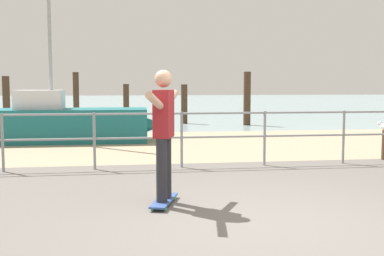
% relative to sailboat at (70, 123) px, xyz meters
% --- Properties ---
extents(beach_strip, '(24.00, 6.00, 0.04)m').
position_rel_sailboat_xyz_m(beach_strip, '(2.98, -0.87, -0.52)').
color(beach_strip, tan).
rests_on(beach_strip, ground).
extents(sea_surface, '(72.00, 50.00, 0.04)m').
position_rel_sailboat_xyz_m(sea_surface, '(2.98, 27.13, -0.52)').
color(sea_surface, '#849EA3').
rests_on(sea_surface, ground).
extents(railing_fence, '(14.27, 0.05, 1.05)m').
position_rel_sailboat_xyz_m(railing_fence, '(1.71, -4.27, 0.18)').
color(railing_fence, gray).
rests_on(railing_fence, ground).
extents(sailboat, '(4.97, 1.47, 5.23)m').
position_rel_sailboat_xyz_m(sailboat, '(0.00, 0.00, 0.00)').
color(sailboat, '#19666B').
rests_on(sailboat, ground).
extents(skateboard, '(0.43, 0.82, 0.08)m').
position_rel_sailboat_xyz_m(skateboard, '(1.96, -6.92, -0.45)').
color(skateboard, '#334C8C').
rests_on(skateboard, ground).
extents(skateboarder, '(0.53, 1.40, 1.65)m').
position_rel_sailboat_xyz_m(skateboarder, '(1.96, -6.92, 0.49)').
color(skateboarder, '#26262B').
rests_on(skateboarder, skateboard).
extents(groyne_post_0, '(0.27, 0.27, 1.86)m').
position_rel_sailboat_xyz_m(groyne_post_0, '(-2.97, 5.73, 0.41)').
color(groyne_post_0, '#422D1E').
rests_on(groyne_post_0, ground).
extents(groyne_post_1, '(0.27, 0.27, 2.09)m').
position_rel_sailboat_xyz_m(groyne_post_1, '(-0.73, 8.99, 0.52)').
color(groyne_post_1, '#422D1E').
rests_on(groyne_post_1, ground).
extents(groyne_post_2, '(0.26, 0.26, 1.56)m').
position_rel_sailboat_xyz_m(groyne_post_2, '(1.51, 8.29, 0.26)').
color(groyne_post_2, '#422D1E').
rests_on(groyne_post_2, ground).
extents(groyne_post_3, '(0.25, 0.25, 1.55)m').
position_rel_sailboat_xyz_m(groyne_post_3, '(3.75, 5.39, 0.25)').
color(groyne_post_3, '#422D1E').
rests_on(groyne_post_3, ground).
extents(groyne_post_4, '(0.27, 0.27, 2.02)m').
position_rel_sailboat_xyz_m(groyne_post_4, '(5.99, 4.33, 0.49)').
color(groyne_post_4, '#422D1E').
rests_on(groyne_post_4, ground).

